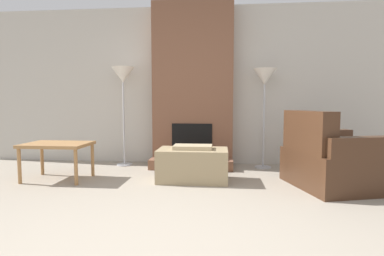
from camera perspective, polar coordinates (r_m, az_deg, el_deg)
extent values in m
cube|color=#BCB7AD|center=(5.07, 0.38, 8.01)|extent=(7.88, 0.06, 2.60)
cube|color=brown|center=(4.88, 0.18, 8.15)|extent=(1.28, 0.33, 2.60)
cube|color=brown|center=(4.64, -0.19, -6.88)|extent=(1.28, 0.32, 0.15)
cube|color=black|center=(4.74, -0.01, -2.42)|extent=(0.64, 0.02, 0.54)
cube|color=#998460|center=(3.92, 0.16, -7.03)|extent=(0.90, 0.53, 0.42)
cube|color=tan|center=(3.88, 0.16, -3.65)|extent=(0.49, 0.29, 0.05)
cube|color=#422819|center=(4.05, 26.06, -6.98)|extent=(1.24, 1.23, 0.44)
cube|color=#422819|center=(3.78, 21.21, -3.92)|extent=(0.42, 0.86, 0.92)
cube|color=#422819|center=(3.71, 29.97, -6.49)|extent=(0.92, 0.40, 0.65)
cube|color=#422819|center=(4.37, 22.85, -4.62)|extent=(0.92, 0.40, 0.65)
cube|color=#9E7042|center=(4.31, -24.30, -2.89)|extent=(0.82, 0.56, 0.04)
cylinder|color=#9E7042|center=(4.35, -30.03, -6.30)|extent=(0.04, 0.04, 0.45)
cylinder|color=#9E7042|center=(3.97, -21.24, -6.98)|extent=(0.04, 0.04, 0.45)
cylinder|color=#9E7042|center=(4.74, -26.65, -5.30)|extent=(0.04, 0.04, 0.45)
cylinder|color=#9E7042|center=(4.40, -18.42, -5.79)|extent=(0.04, 0.04, 0.45)
cylinder|color=#ADADB2|center=(5.06, -12.72, -6.78)|extent=(0.25, 0.25, 0.02)
cylinder|color=#ADADB2|center=(4.98, -12.86, 0.82)|extent=(0.03, 0.03, 1.33)
cone|color=silver|center=(4.99, -13.02, 9.85)|extent=(0.36, 0.36, 0.24)
cylinder|color=#ADADB2|center=(4.87, 13.36, -7.26)|extent=(0.25, 0.25, 0.02)
cylinder|color=#ADADB2|center=(4.78, 13.51, 0.36)|extent=(0.03, 0.03, 1.28)
cone|color=silver|center=(4.78, 13.69, 9.49)|extent=(0.36, 0.36, 0.24)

